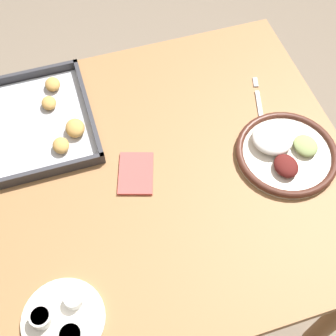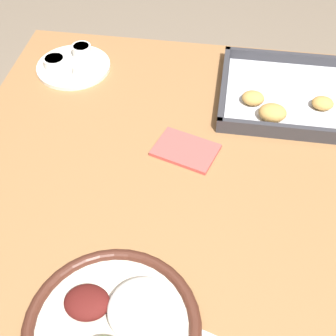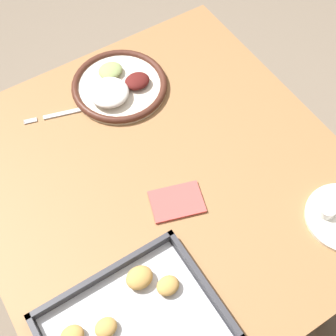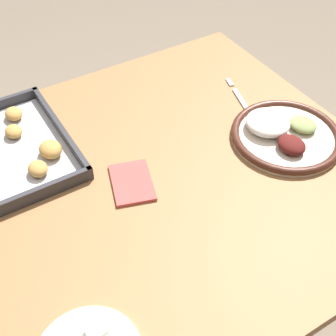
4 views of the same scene
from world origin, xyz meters
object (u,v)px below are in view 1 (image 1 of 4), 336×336
(fork, at_px, (260,109))
(saucer_plate, at_px, (62,320))
(napkin, at_px, (136,173))
(dinner_plate, at_px, (285,151))
(baking_tray, at_px, (45,121))

(fork, distance_m, saucer_plate, 0.76)
(saucer_plate, height_order, napkin, saucer_plate)
(dinner_plate, xyz_separation_m, fork, (0.16, 0.00, -0.01))
(fork, distance_m, baking_tray, 0.60)
(fork, distance_m, napkin, 0.40)
(dinner_plate, relative_size, fork, 1.28)
(saucer_plate, relative_size, baking_tray, 0.50)
(dinner_plate, xyz_separation_m, saucer_plate, (-0.26, 0.64, -0.00))
(fork, height_order, saucer_plate, saucer_plate)
(dinner_plate, bearing_deg, fork, 0.37)
(saucer_plate, bearing_deg, baking_tray, -5.43)
(saucer_plate, xyz_separation_m, napkin, (0.31, -0.25, -0.01))
(saucer_plate, distance_m, baking_tray, 0.55)
(dinner_plate, xyz_separation_m, napkin, (0.06, 0.39, -0.01))
(napkin, bearing_deg, saucer_plate, 141.64)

